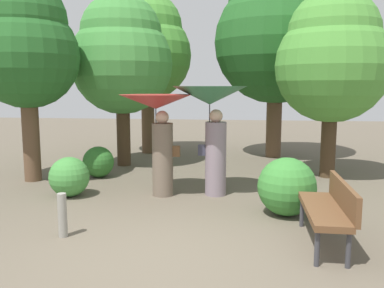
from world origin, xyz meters
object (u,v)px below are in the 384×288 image
object	(u,v)px
park_bench	(330,206)
path_marker_post	(62,215)
tree_far_back	(122,55)
tree_near_right	(332,56)
tree_mid_right	(276,31)
person_left	(158,120)
person_right	(211,112)
tree_near_left	(26,46)
tree_mid_left	(147,47)

from	to	relation	value
park_bench	path_marker_post	size ratio (longest dim) A/B	2.49
park_bench	tree_far_back	xyz separation A→B (m)	(-4.13, 4.87, 2.29)
park_bench	tree_near_right	bearing A→B (deg)	169.96
tree_near_right	tree_far_back	world-z (taller)	tree_far_back
tree_near_right	tree_mid_right	distance (m)	2.86
person_left	person_right	distance (m)	0.99
tree_near_right	park_bench	bearing A→B (deg)	-100.84
path_marker_post	tree_near_right	bearing A→B (deg)	44.66
path_marker_post	tree_near_left	bearing A→B (deg)	123.90
tree_near_left	tree_near_right	bearing A→B (deg)	10.11
park_bench	tree_mid_right	xyz separation A→B (m)	(-0.23, 6.63, 3.01)
tree_mid_left	tree_mid_right	xyz separation A→B (m)	(3.74, -0.28, 0.36)
person_right	tree_near_left	world-z (taller)	tree_near_left
person_left	tree_mid_right	xyz separation A→B (m)	(2.43, 4.51, 2.11)
park_bench	tree_near_right	world-z (taller)	tree_near_right
tree_near_left	park_bench	bearing A→B (deg)	-27.84
tree_near_left	path_marker_post	distance (m)	4.53
tree_mid_left	tree_near_right	bearing A→B (deg)	-30.60
tree_far_back	tree_near_right	bearing A→B (deg)	-8.93
tree_far_back	tree_mid_right	bearing A→B (deg)	24.24
tree_mid_right	path_marker_post	distance (m)	8.19
tree_near_left	tree_far_back	distance (m)	2.41
person_right	tree_near_left	bearing A→B (deg)	75.77
tree_mid_right	tree_mid_left	bearing A→B (deg)	175.75
person_left	tree_near_right	bearing A→B (deg)	-64.20
tree_far_back	path_marker_post	bearing A→B (deg)	-82.92
park_bench	path_marker_post	xyz separation A→B (m)	(-3.51, -0.15, -0.21)
tree_near_left	tree_near_right	world-z (taller)	tree_near_left
tree_near_left	tree_mid_right	size ratio (longest dim) A/B	0.77
tree_mid_left	tree_mid_right	world-z (taller)	tree_mid_right
tree_near_right	tree_far_back	xyz separation A→B (m)	(-4.92, 0.77, 0.14)
park_bench	person_left	bearing A→B (deg)	-127.69
person_right	tree_mid_right	xyz separation A→B (m)	(1.46, 4.36, 1.97)
tree_near_left	path_marker_post	world-z (taller)	tree_near_left
person_right	person_left	bearing A→B (deg)	94.77
person_right	tree_near_right	distance (m)	3.27
person_right	tree_far_back	bearing A→B (deg)	39.00
park_bench	tree_far_back	size ratio (longest dim) A/B	0.35
person_right	tree_mid_left	xyz separation A→B (m)	(-2.27, 4.64, 1.61)
park_bench	tree_mid_left	world-z (taller)	tree_mid_left
park_bench	tree_far_back	bearing A→B (deg)	-138.85
tree_near_right	path_marker_post	distance (m)	6.48
tree_far_back	path_marker_post	distance (m)	5.64
tree_mid_right	tree_far_back	size ratio (longest dim) A/B	1.28
park_bench	tree_near_left	distance (m)	6.75
tree_mid_right	person_left	bearing A→B (deg)	-118.27
person_left	tree_far_back	bearing A→B (deg)	24.06
person_left	tree_near_left	world-z (taller)	tree_near_left
person_right	tree_mid_right	distance (m)	5.00
person_right	path_marker_post	distance (m)	3.27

